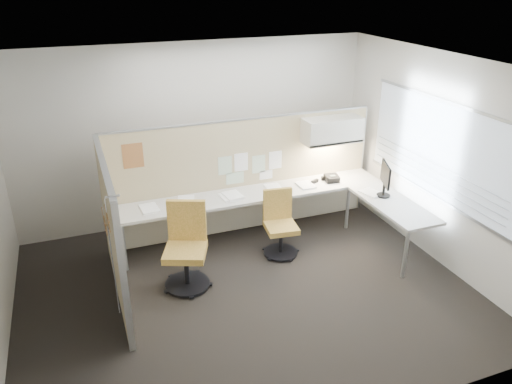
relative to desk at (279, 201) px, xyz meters
name	(u,v)px	position (x,y,z in m)	size (l,w,h in m)	color
floor	(246,291)	(-0.93, -1.13, -0.61)	(5.50, 4.50, 0.01)	black
ceiling	(243,67)	(-0.93, -1.13, 2.20)	(5.50, 4.50, 0.01)	white
wall_back	(196,135)	(-0.93, 1.12, 0.80)	(5.50, 0.02, 2.80)	beige
wall_front	(342,300)	(-0.93, -3.38, 0.80)	(5.50, 0.02, 2.80)	beige
wall_right	(438,160)	(1.82, -1.13, 0.80)	(0.02, 4.50, 2.80)	beige
window_pane	(438,150)	(1.79, -1.13, 0.95)	(0.01, 2.80, 1.30)	#A0ACB9
partition_back	(244,176)	(-0.38, 0.47, 0.27)	(4.10, 0.06, 1.75)	tan
partition_left	(112,232)	(-2.43, -0.63, 0.27)	(0.06, 2.20, 1.75)	tan
desk	(279,201)	(0.00, 0.00, 0.00)	(4.00, 2.07, 0.73)	beige
overhead_bin	(332,130)	(0.97, 0.26, 0.91)	(0.90, 0.36, 0.38)	beige
task_light_strip	(331,143)	(0.97, 0.26, 0.70)	(0.60, 0.06, 0.02)	#FFEABF
pinned_papers	(249,166)	(-0.30, 0.44, 0.43)	(1.01, 0.00, 0.47)	#8CBF8C
poster	(133,156)	(-1.98, 0.44, 0.82)	(0.28, 0.00, 0.35)	orange
chair_left	(186,249)	(-1.57, -0.70, -0.09)	(0.66, 0.68, 1.09)	black
chair_right	(280,225)	(-0.16, -0.40, -0.17)	(0.49, 0.50, 0.92)	black
monitor	(385,178)	(1.37, -0.63, 0.41)	(0.20, 0.45, 0.49)	black
phone	(332,178)	(0.93, 0.12, 0.18)	(0.23, 0.22, 0.12)	black
stapler	(315,181)	(0.66, 0.16, 0.15)	(0.14, 0.04, 0.05)	black
tape_dispenser	(325,178)	(0.86, 0.21, 0.16)	(0.10, 0.06, 0.06)	black
coat_hook	(108,230)	(-2.51, -1.63, 0.82)	(0.18, 0.42, 1.28)	silver
paper_stack_0	(149,209)	(-1.87, 0.14, 0.14)	(0.23, 0.30, 0.03)	white
paper_stack_1	(186,200)	(-1.34, 0.23, 0.14)	(0.23, 0.30, 0.02)	white
paper_stack_2	(233,196)	(-0.68, 0.12, 0.15)	(0.23, 0.30, 0.04)	white
paper_stack_3	(274,188)	(0.00, 0.21, 0.13)	(0.23, 0.30, 0.01)	white
paper_stack_4	(306,185)	(0.49, 0.11, 0.14)	(0.23, 0.30, 0.02)	white
paper_stack_5	(371,193)	(1.26, -0.48, 0.14)	(0.23, 0.30, 0.02)	white
paper_stack_6	(229,197)	(-0.73, 0.12, 0.14)	(0.23, 0.30, 0.02)	white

